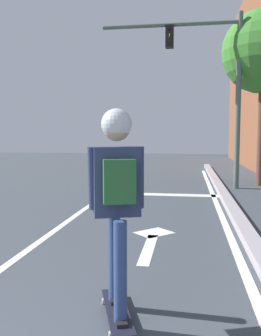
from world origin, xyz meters
name	(u,v)px	position (x,y,z in m)	size (l,w,h in m)	color
lane_line_center	(68,221)	(-0.16, 6.00, 0.00)	(0.12, 20.00, 0.01)	silver
lane_line_curbside	(226,227)	(2.72, 6.00, 0.00)	(0.12, 20.00, 0.01)	silver
stop_bar	(162,194)	(1.35, 9.26, 0.00)	(3.03, 0.40, 0.01)	silver
lane_arrow_stem	(149,248)	(1.50, 4.58, 0.00)	(0.16, 1.40, 0.01)	silver
lane_arrow_head	(154,233)	(1.50, 5.43, 0.00)	(0.56, 0.44, 0.01)	silver
curb_strip	(241,224)	(2.97, 6.00, 0.07)	(0.24, 24.00, 0.14)	#9D9598
skateboard	(117,311)	(1.44, 2.59, 0.07)	(0.46, 0.88, 0.08)	black
skater	(117,183)	(1.44, 2.58, 1.21)	(0.46, 0.63, 1.75)	navy
traffic_signal_mast	(208,70)	(2.59, 10.76, 3.51)	(4.14, 0.34, 5.14)	#546359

